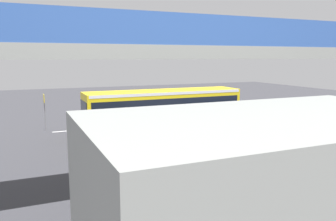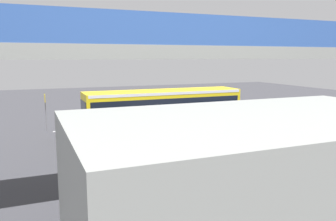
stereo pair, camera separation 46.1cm
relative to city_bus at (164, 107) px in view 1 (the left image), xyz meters
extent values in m
plane|color=#38383D|center=(0.57, -0.57, -1.88)|extent=(80.00, 80.00, 0.00)
cube|color=yellow|center=(-0.01, 0.00, -0.17)|extent=(11.50, 2.55, 2.86)
cube|color=black|center=(-0.01, 0.00, 0.35)|extent=(11.04, 2.59, 0.90)
cube|color=white|center=(-0.01, 0.00, 1.15)|extent=(11.27, 2.58, 0.20)
cube|color=black|center=(5.76, 0.00, 0.18)|extent=(0.04, 2.24, 1.20)
cylinder|color=black|center=(3.67, 1.27, -1.36)|extent=(1.04, 0.30, 1.04)
cylinder|color=black|center=(3.67, -1.27, -1.36)|extent=(1.04, 0.30, 1.04)
cylinder|color=black|center=(-3.69, 1.27, -1.36)|extent=(1.04, 0.30, 1.04)
cylinder|color=black|center=(-3.69, -1.27, -1.36)|extent=(1.04, 0.30, 1.04)
cube|color=#33478C|center=(-5.62, 5.26, -0.77)|extent=(4.80, 1.95, 1.86)
cube|color=black|center=(-5.62, 5.26, -0.41)|extent=(4.42, 1.98, 0.56)
cylinder|color=black|center=(-4.03, 6.23, -1.54)|extent=(0.68, 0.22, 0.68)
cylinder|color=black|center=(-4.03, 4.28, -1.54)|extent=(0.68, 0.22, 0.68)
cylinder|color=black|center=(-7.20, 6.23, -1.54)|extent=(0.68, 0.22, 0.68)
cylinder|color=black|center=(-7.20, 4.28, -1.54)|extent=(0.68, 0.22, 0.68)
torus|color=black|center=(-10.65, 4.30, -1.52)|extent=(0.72, 0.06, 0.72)
torus|color=black|center=(-11.70, 4.30, -1.52)|extent=(0.72, 0.06, 0.72)
cube|color=orange|center=(-11.17, 4.30, -1.34)|extent=(0.89, 0.04, 0.04)
cylinder|color=orange|center=(-11.36, 4.30, -1.14)|extent=(0.03, 0.03, 0.40)
cube|color=black|center=(-11.36, 4.30, -0.94)|extent=(0.20, 0.08, 0.04)
cylinder|color=orange|center=(-10.77, 4.30, -0.97)|extent=(0.02, 0.44, 0.02)
torus|color=black|center=(-9.52, 2.64, -1.52)|extent=(0.72, 0.06, 0.72)
torus|color=black|center=(-10.57, 2.64, -1.52)|extent=(0.72, 0.06, 0.72)
cube|color=green|center=(-10.05, 2.64, -1.34)|extent=(0.89, 0.04, 0.04)
cylinder|color=green|center=(-10.24, 2.64, -1.14)|extent=(0.03, 0.03, 0.40)
cube|color=black|center=(-10.24, 2.64, -0.94)|extent=(0.20, 0.08, 0.04)
cylinder|color=green|center=(-9.65, 2.64, -0.97)|extent=(0.02, 0.44, 0.02)
torus|color=black|center=(-10.12, 5.23, -1.52)|extent=(0.72, 0.06, 0.72)
torus|color=black|center=(-11.17, 5.23, -1.52)|extent=(0.72, 0.06, 0.72)
cube|color=blue|center=(-10.65, 5.23, -1.34)|extent=(0.89, 0.04, 0.04)
cylinder|color=blue|center=(-10.83, 5.23, -1.14)|extent=(0.03, 0.03, 0.40)
cube|color=black|center=(-10.83, 5.23, -0.94)|extent=(0.20, 0.08, 0.04)
cylinder|color=blue|center=(-10.25, 5.23, -0.97)|extent=(0.02, 0.44, 0.02)
cylinder|color=#2D2D38|center=(6.72, 4.13, -1.46)|extent=(0.32, 0.32, 0.85)
cylinder|color=#19724C|center=(6.72, 4.13, -0.68)|extent=(0.38, 0.38, 0.70)
sphere|color=tan|center=(6.72, 4.13, -0.20)|extent=(0.22, 0.22, 0.22)
cylinder|color=slate|center=(7.99, -4.01, -0.48)|extent=(0.08, 0.08, 2.80)
cube|color=yellow|center=(7.99, -4.01, 0.62)|extent=(0.04, 0.60, 0.60)
cube|color=silver|center=(-5.43, -3.44, -1.88)|extent=(2.00, 0.20, 0.01)
cube|color=silver|center=(-1.43, -3.44, -1.88)|extent=(2.00, 0.20, 0.01)
cube|color=silver|center=(2.57, -3.44, -1.88)|extent=(2.00, 0.20, 0.01)
cube|color=silver|center=(6.57, -3.44, -1.88)|extent=(2.00, 0.20, 0.01)
cube|color=gray|center=(0.57, 10.50, 3.82)|extent=(28.48, 2.60, 0.50)
cube|color=#3359A5|center=(0.57, 9.25, 4.62)|extent=(28.48, 0.08, 1.10)
cube|color=#3359A5|center=(0.57, 11.75, 4.62)|extent=(28.48, 0.08, 1.10)
cube|color=gray|center=(4.01, 16.49, 0.22)|extent=(9.00, 5.00, 4.20)
cube|color=#192333|center=(4.01, 13.97, 0.01)|extent=(7.65, 0.04, 2.94)
camera|label=1|loc=(9.49, 22.69, 3.65)|focal=36.33mm
camera|label=2|loc=(9.07, 22.87, 3.65)|focal=36.33mm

